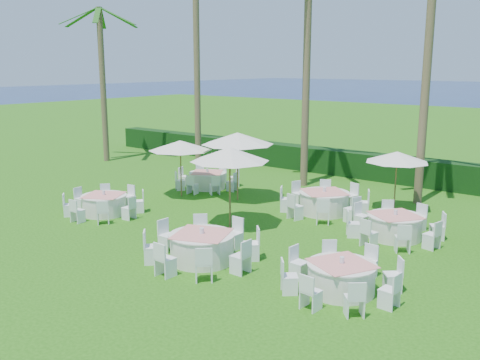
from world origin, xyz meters
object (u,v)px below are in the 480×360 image
(banquet_table_a, at_px, (104,204))
(umbrella_d, at_px, (397,157))
(banquet_table_d, at_px, (207,180))
(umbrella_c, at_px, (238,139))
(banquet_table_b, at_px, (202,247))
(umbrella_b, at_px, (230,154))
(banquet_table_f, at_px, (395,226))
(banquet_table_c, at_px, (341,277))
(banquet_table_e, at_px, (324,202))
(umbrella_a, at_px, (180,145))

(banquet_table_a, bearing_deg, umbrella_d, 40.44)
(banquet_table_d, bearing_deg, umbrella_c, -19.02)
(banquet_table_b, distance_m, umbrella_b, 3.81)
(umbrella_d, bearing_deg, banquet_table_f, -67.17)
(banquet_table_c, bearing_deg, banquet_table_e, 122.93)
(umbrella_d, bearing_deg, banquet_table_b, -104.24)
(banquet_table_d, bearing_deg, umbrella_b, -40.92)
(banquet_table_c, distance_m, umbrella_b, 6.20)
(banquet_table_a, relative_size, banquet_table_c, 0.99)
(banquet_table_c, relative_size, banquet_table_e, 0.91)
(umbrella_b, relative_size, umbrella_d, 1.17)
(banquet_table_e, xyz_separation_m, umbrella_b, (-1.58, -3.45, 2.03))
(umbrella_a, height_order, umbrella_d, umbrella_a)
(banquet_table_d, xyz_separation_m, banquet_table_e, (6.00, -0.39, 0.05))
(banquet_table_b, xyz_separation_m, banquet_table_f, (3.33, 5.20, -0.02))
(banquet_table_e, xyz_separation_m, umbrella_d, (1.89, 1.83, 1.61))
(banquet_table_f, bearing_deg, umbrella_a, -178.51)
(banquet_table_c, bearing_deg, banquet_table_f, 97.54)
(banquet_table_b, bearing_deg, banquet_table_f, 57.33)
(banquet_table_b, relative_size, umbrella_b, 1.17)
(banquet_table_f, bearing_deg, umbrella_d, 112.83)
(banquet_table_e, relative_size, banquet_table_f, 1.06)
(banquet_table_a, height_order, banquet_table_b, banquet_table_b)
(banquet_table_a, bearing_deg, umbrella_b, 19.00)
(banquet_table_e, bearing_deg, banquet_table_d, 176.31)
(banquet_table_b, distance_m, banquet_table_d, 8.90)
(banquet_table_c, relative_size, banquet_table_d, 1.02)
(banquet_table_e, distance_m, umbrella_a, 6.24)
(banquet_table_b, bearing_deg, umbrella_b, 115.67)
(banquet_table_c, distance_m, umbrella_c, 9.43)
(banquet_table_d, distance_m, banquet_table_f, 9.28)
(banquet_table_b, distance_m, umbrella_d, 8.59)
(banquet_table_c, height_order, banquet_table_d, banquet_table_c)
(banquet_table_e, relative_size, umbrella_a, 1.23)
(banquet_table_f, relative_size, umbrella_b, 1.10)
(banquet_table_c, xyz_separation_m, banquet_table_d, (-9.76, 6.20, -0.01))
(umbrella_d, bearing_deg, umbrella_c, -158.05)
(banquet_table_b, xyz_separation_m, umbrella_c, (-3.49, 5.93, 2.05))
(banquet_table_a, xyz_separation_m, banquet_table_f, (9.29, 3.87, 0.02))
(banquet_table_c, relative_size, banquet_table_f, 0.97)
(banquet_table_c, relative_size, umbrella_c, 1.00)
(banquet_table_f, bearing_deg, banquet_table_a, -157.41)
(banquet_table_b, height_order, umbrella_a, umbrella_a)
(banquet_table_a, bearing_deg, umbrella_a, 85.35)
(banquet_table_c, bearing_deg, banquet_table_d, 147.58)
(banquet_table_a, bearing_deg, umbrella_c, 61.80)
(banquet_table_b, xyz_separation_m, banquet_table_e, (0.18, 6.35, 0.00))
(umbrella_a, relative_size, umbrella_d, 1.12)
(banquet_table_b, relative_size, banquet_table_d, 1.11)
(umbrella_b, bearing_deg, banquet_table_b, -64.33)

